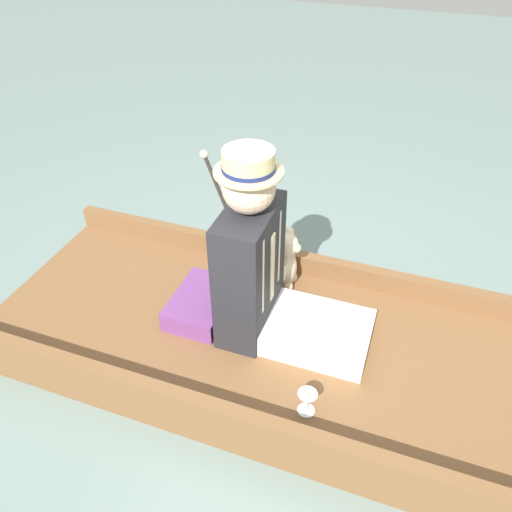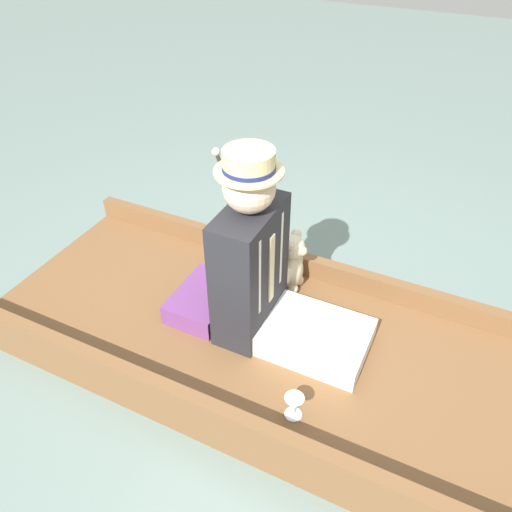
{
  "view_description": "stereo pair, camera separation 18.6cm",
  "coord_description": "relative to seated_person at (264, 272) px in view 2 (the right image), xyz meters",
  "views": [
    {
      "loc": [
        1.58,
        0.51,
        1.94
      ],
      "look_at": [
        -0.05,
        -0.07,
        0.58
      ],
      "focal_mm": 35.0,
      "sensor_mm": 36.0,
      "label": 1
    },
    {
      "loc": [
        1.51,
        0.68,
        1.94
      ],
      "look_at": [
        -0.05,
        -0.07,
        0.58
      ],
      "focal_mm": 35.0,
      "sensor_mm": 36.0,
      "label": 2
    }
  ],
  "objects": [
    {
      "name": "ground_plane",
      "position": [
        0.05,
        0.03,
        -0.51
      ],
      "size": [
        16.0,
        16.0,
        0.0
      ],
      "primitive_type": "plane",
      "color": "slate"
    },
    {
      "name": "walking_cane",
      "position": [
        -0.41,
        -0.37,
        0.05
      ],
      "size": [
        0.04,
        0.27,
        0.69
      ],
      "color": "#2D2823",
      "rests_on": "punt_boat"
    },
    {
      "name": "punt_boat",
      "position": [
        0.05,
        0.03,
        -0.42
      ],
      "size": [
        1.1,
        2.73,
        0.27
      ],
      "color": "brown",
      "rests_on": "ground_plane"
    },
    {
      "name": "wine_glass",
      "position": [
        0.4,
        0.32,
        -0.27
      ],
      "size": [
        0.08,
        0.08,
        0.11
      ],
      "color": "silver",
      "rests_on": "punt_boat"
    },
    {
      "name": "seated_person",
      "position": [
        0.0,
        0.0,
        0.0
      ],
      "size": [
        0.42,
        0.72,
        0.93
      ],
      "rotation": [
        0.0,
        0.0,
        -0.17
      ],
      "color": "white",
      "rests_on": "punt_boat"
    },
    {
      "name": "teddy_bear",
      "position": [
        -0.33,
        0.01,
        -0.19
      ],
      "size": [
        0.24,
        0.14,
        0.35
      ],
      "color": "beige",
      "rests_on": "punt_boat"
    },
    {
      "name": "seat_cushion",
      "position": [
        0.01,
        -0.33,
        -0.3
      ],
      "size": [
        0.38,
        0.27,
        0.11
      ],
      "color": "#6B3875",
      "rests_on": "punt_boat"
    }
  ]
}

